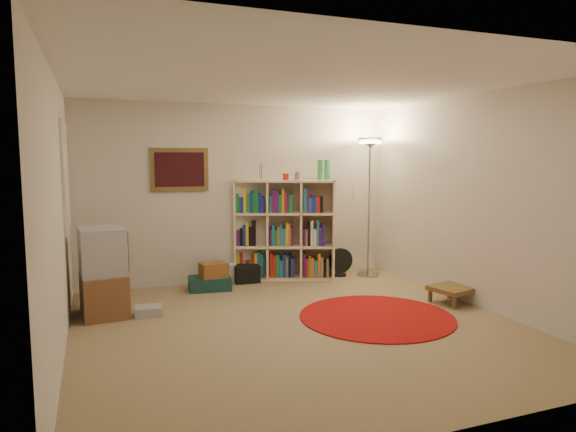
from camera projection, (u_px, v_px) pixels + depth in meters
name	position (u px, v px, depth m)	size (l,w,h in m)	color
room	(293.00, 207.00, 5.23)	(4.54, 4.54, 2.54)	#897550
bookshelf	(283.00, 231.00, 7.46)	(1.49, 0.89, 1.73)	#FEDBA9
floor_lamp	(370.00, 162.00, 7.51)	(0.42, 0.42, 2.05)	#9A999D
floor_fan	(340.00, 262.00, 7.63)	(0.37, 0.20, 0.42)	black
tv_stand	(103.00, 273.00, 5.73)	(0.53, 0.72, 0.99)	brown
dvd_box	(148.00, 311.00, 5.76)	(0.32, 0.27, 0.10)	#AAA9AE
suitcase	(210.00, 283.00, 6.85)	(0.59, 0.41, 0.18)	#143933
wicker_basket	(214.00, 270.00, 6.81)	(0.37, 0.29, 0.20)	brown
duffel_bag	(246.00, 274.00, 7.29)	(0.36, 0.31, 0.24)	black
paper_towel	(232.00, 273.00, 7.27)	(0.16, 0.16, 0.27)	white
red_rug	(377.00, 317.00, 5.68)	(1.71, 1.71, 0.02)	maroon
side_table	(452.00, 289.00, 6.21)	(0.53, 0.53, 0.20)	brown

